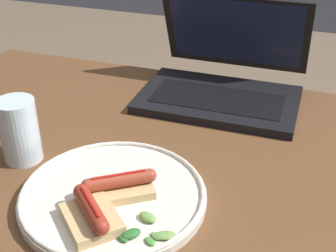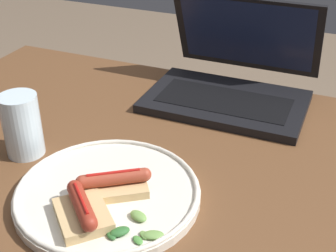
% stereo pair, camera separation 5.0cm
% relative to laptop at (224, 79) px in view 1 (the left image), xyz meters
% --- Properties ---
extents(desk, '(1.39, 0.68, 0.73)m').
position_rel_laptop_xyz_m(desk, '(0.07, -0.25, -0.11)').
color(desk, brown).
rests_on(desk, ground_plane).
extents(laptop, '(0.34, 0.30, 0.21)m').
position_rel_laptop_xyz_m(laptop, '(0.00, 0.00, 0.00)').
color(laptop, black).
rests_on(laptop, desk).
extents(plate, '(0.29, 0.29, 0.02)m').
position_rel_laptop_xyz_m(plate, '(-0.08, -0.42, -0.03)').
color(plate, silver).
rests_on(plate, desk).
extents(sausage_toast_left, '(0.11, 0.11, 0.04)m').
position_rel_laptop_xyz_m(sausage_toast_left, '(-0.08, -0.49, -0.01)').
color(sausage_toast_left, tan).
rests_on(sausage_toast_left, plate).
extents(sausage_toast_middle, '(0.12, 0.11, 0.04)m').
position_rel_laptop_xyz_m(sausage_toast_middle, '(-0.07, -0.41, -0.01)').
color(sausage_toast_middle, tan).
rests_on(sausage_toast_middle, plate).
extents(salad_pile, '(0.08, 0.07, 0.01)m').
position_rel_laptop_xyz_m(salad_pile, '(0.00, -0.48, -0.02)').
color(salad_pile, '#709E4C').
rests_on(salad_pile, plate).
extents(drinking_glass, '(0.07, 0.07, 0.11)m').
position_rel_laptop_xyz_m(drinking_glass, '(-0.28, -0.36, 0.02)').
color(drinking_glass, silver).
rests_on(drinking_glass, desk).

